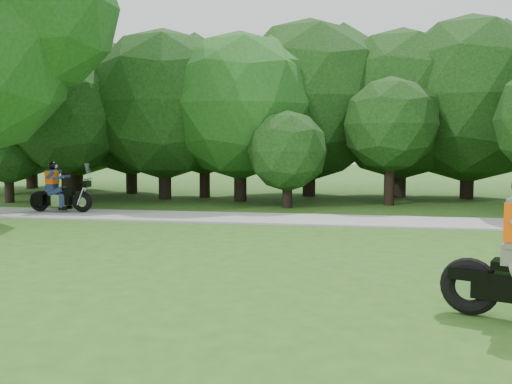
{
  "coord_description": "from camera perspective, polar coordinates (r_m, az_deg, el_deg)",
  "views": [
    {
      "loc": [
        0.74,
        -8.3,
        2.26
      ],
      "look_at": [
        -1.47,
        4.05,
        1.16
      ],
      "focal_mm": 40.0,
      "sensor_mm": 36.0,
      "label": 1
    }
  ],
  "objects": [
    {
      "name": "ground",
      "position": [
        8.64,
        4.96,
        -10.19
      ],
      "size": [
        100.0,
        100.0,
        0.0
      ],
      "primitive_type": "plane",
      "color": "#2F5618",
      "rests_on": "ground"
    },
    {
      "name": "walkway",
      "position": [
        16.47,
        7.5,
        -2.81
      ],
      "size": [
        60.0,
        2.2,
        0.06
      ],
      "primitive_type": "cube",
      "color": "#979792",
      "rests_on": "ground"
    },
    {
      "name": "tree_line",
      "position": [
        23.16,
        6.83,
        8.39
      ],
      "size": [
        38.78,
        12.02,
        7.4
      ],
      "color": "black",
      "rests_on": "ground"
    },
    {
      "name": "touring_motorcycle",
      "position": [
        19.07,
        -19.31,
        -0.15
      ],
      "size": [
        2.09,
        0.61,
        1.59
      ],
      "rotation": [
        0.0,
        0.0,
        0.03
      ],
      "color": "black",
      "rests_on": "walkway"
    }
  ]
}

